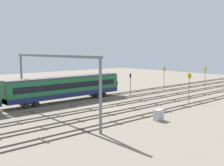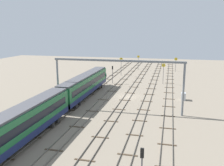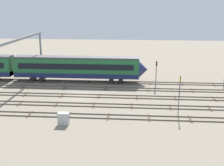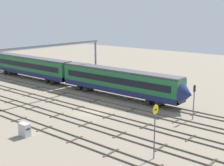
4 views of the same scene
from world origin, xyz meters
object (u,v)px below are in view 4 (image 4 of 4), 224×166
train (32,67)px  relay_cabinet (25,130)px  overhead_gantry (48,57)px  signal_light_trackside_approach (194,97)px  speed_sign_near_foreground (155,124)px

train → relay_cabinet: train is taller
overhead_gantry → signal_light_trackside_approach: (22.81, 6.21, -4.08)m
overhead_gantry → speed_sign_near_foreground: (25.07, -7.36, -3.58)m
speed_sign_near_foreground → signal_light_trackside_approach: size_ratio=1.17×
relay_cabinet → signal_light_trackside_approach: bearing=55.2°
speed_sign_near_foreground → signal_light_trackside_approach: 13.76m
train → overhead_gantry: 19.17m
speed_sign_near_foreground → relay_cabinet: (-14.96, -4.70, -2.85)m
train → speed_sign_near_foreground: bearing=-21.1°
train → signal_light_trackside_approach: train is taller
speed_sign_near_foreground → relay_cabinet: bearing=-162.5°
overhead_gantry → speed_sign_near_foreground: overhead_gantry is taller
train → speed_sign_near_foreground: speed_sign_near_foreground is taller
overhead_gantry → signal_light_trackside_approach: overhead_gantry is taller
overhead_gantry → relay_cabinet: 17.00m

